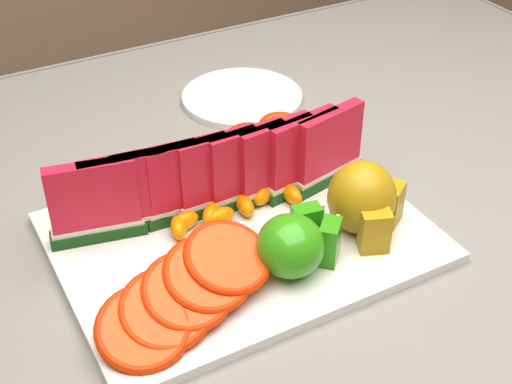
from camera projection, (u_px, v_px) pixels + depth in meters
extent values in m
cube|color=#513A1F|center=(229.00, 244.00, 0.83)|extent=(1.40, 0.90, 0.03)
cube|color=#513A1F|center=(410.00, 184.00, 1.58)|extent=(0.06, 0.06, 0.72)
cube|color=gray|center=(228.00, 231.00, 0.82)|extent=(1.52, 1.02, 0.01)
cube|color=gray|center=(97.00, 111.00, 1.24)|extent=(1.52, 0.01, 0.20)
cube|color=silver|center=(241.00, 237.00, 0.80)|extent=(0.40, 0.30, 0.01)
ellipsoid|color=#2B881A|center=(290.00, 246.00, 0.72)|extent=(0.09, 0.09, 0.07)
cube|color=#2B881A|center=(330.00, 242.00, 0.74)|extent=(0.04, 0.04, 0.05)
cube|color=beige|center=(334.00, 240.00, 0.75)|extent=(0.02, 0.02, 0.05)
cube|color=#2B881A|center=(306.00, 225.00, 0.77)|extent=(0.03, 0.02, 0.05)
cube|color=beige|center=(311.00, 224.00, 0.77)|extent=(0.03, 0.01, 0.05)
ellipsoid|color=#A18A1A|center=(362.00, 197.00, 0.78)|extent=(0.08, 0.08, 0.09)
cube|color=#A18A1A|center=(375.00, 232.00, 0.76)|extent=(0.04, 0.03, 0.05)
cube|color=#A18A1A|center=(391.00, 205.00, 0.80)|extent=(0.04, 0.04, 0.05)
cylinder|color=silver|center=(242.00, 97.00, 1.06)|extent=(0.24, 0.24, 0.01)
cube|color=#08360F|center=(99.00, 233.00, 0.78)|extent=(0.11, 0.04, 0.01)
cube|color=silver|center=(98.00, 226.00, 0.78)|extent=(0.10, 0.04, 0.01)
cube|color=red|center=(93.00, 195.00, 0.75)|extent=(0.10, 0.04, 0.08)
cube|color=#08360F|center=(130.00, 225.00, 0.79)|extent=(0.11, 0.04, 0.01)
cube|color=silver|center=(130.00, 218.00, 0.79)|extent=(0.10, 0.03, 0.01)
cube|color=red|center=(125.00, 187.00, 0.76)|extent=(0.10, 0.03, 0.08)
cube|color=#08360F|center=(161.00, 218.00, 0.81)|extent=(0.11, 0.03, 0.01)
cube|color=silver|center=(160.00, 211.00, 0.80)|extent=(0.10, 0.03, 0.01)
cube|color=red|center=(157.00, 180.00, 0.78)|extent=(0.10, 0.03, 0.08)
cube|color=#08360F|center=(190.00, 211.00, 0.82)|extent=(0.11, 0.03, 0.01)
cube|color=silver|center=(190.00, 204.00, 0.81)|extent=(0.10, 0.02, 0.01)
cube|color=red|center=(188.00, 173.00, 0.79)|extent=(0.10, 0.02, 0.08)
cube|color=#08360F|center=(219.00, 203.00, 0.83)|extent=(0.10, 0.02, 0.01)
cube|color=silver|center=(219.00, 197.00, 0.82)|extent=(0.10, 0.02, 0.01)
cube|color=red|center=(218.00, 166.00, 0.80)|extent=(0.10, 0.02, 0.08)
cube|color=#08360F|center=(247.00, 197.00, 0.84)|extent=(0.11, 0.03, 0.01)
cube|color=silver|center=(247.00, 190.00, 0.83)|extent=(0.10, 0.02, 0.01)
cube|color=red|center=(247.00, 160.00, 0.81)|extent=(0.10, 0.02, 0.08)
cube|color=#08360F|center=(275.00, 190.00, 0.85)|extent=(0.11, 0.03, 0.01)
cube|color=silver|center=(275.00, 183.00, 0.84)|extent=(0.10, 0.03, 0.01)
cube|color=red|center=(275.00, 153.00, 0.82)|extent=(0.10, 0.03, 0.08)
cube|color=#08360F|center=(301.00, 183.00, 0.86)|extent=(0.11, 0.04, 0.01)
cube|color=silver|center=(302.00, 177.00, 0.85)|extent=(0.10, 0.03, 0.01)
cube|color=red|center=(303.00, 147.00, 0.83)|extent=(0.10, 0.03, 0.08)
cube|color=#08360F|center=(327.00, 177.00, 0.87)|extent=(0.11, 0.04, 0.01)
cube|color=silver|center=(328.00, 170.00, 0.87)|extent=(0.10, 0.04, 0.01)
cube|color=red|center=(330.00, 141.00, 0.84)|extent=(0.10, 0.04, 0.08)
cylinder|color=red|center=(143.00, 328.00, 0.66)|extent=(0.10, 0.09, 0.04)
torus|color=#BF5311|center=(143.00, 328.00, 0.66)|extent=(0.11, 0.11, 0.04)
cylinder|color=red|center=(165.00, 309.00, 0.67)|extent=(0.09, 0.09, 0.04)
torus|color=#BF5311|center=(165.00, 309.00, 0.67)|extent=(0.10, 0.10, 0.04)
cylinder|color=red|center=(187.00, 291.00, 0.68)|extent=(0.08, 0.08, 0.04)
torus|color=#BF5311|center=(187.00, 291.00, 0.68)|extent=(0.09, 0.09, 0.04)
cylinder|color=red|center=(208.00, 274.00, 0.70)|extent=(0.09, 0.09, 0.04)
torus|color=#BF5311|center=(208.00, 274.00, 0.70)|extent=(0.10, 0.10, 0.04)
cylinder|color=red|center=(227.00, 257.00, 0.71)|extent=(0.10, 0.10, 0.04)
torus|color=#BF5311|center=(227.00, 257.00, 0.71)|extent=(0.11, 0.11, 0.04)
cylinder|color=red|center=(110.00, 195.00, 0.83)|extent=(0.07, 0.07, 0.03)
torus|color=#BF5311|center=(110.00, 195.00, 0.83)|extent=(0.08, 0.08, 0.03)
cylinder|color=red|center=(148.00, 182.00, 0.85)|extent=(0.08, 0.08, 0.03)
torus|color=#BF5311|center=(148.00, 182.00, 0.85)|extent=(0.09, 0.08, 0.03)
cylinder|color=red|center=(185.00, 169.00, 0.86)|extent=(0.08, 0.08, 0.03)
torus|color=#BF5311|center=(185.00, 169.00, 0.86)|extent=(0.09, 0.09, 0.03)
cylinder|color=red|center=(220.00, 156.00, 0.88)|extent=(0.09, 0.09, 0.03)
torus|color=#BF5311|center=(220.00, 156.00, 0.88)|extent=(0.10, 0.10, 0.03)
cylinder|color=red|center=(255.00, 144.00, 0.90)|extent=(0.09, 0.09, 0.03)
torus|color=#BF5311|center=(255.00, 144.00, 0.90)|extent=(0.10, 0.10, 0.03)
cylinder|color=red|center=(287.00, 133.00, 0.91)|extent=(0.09, 0.09, 0.03)
torus|color=#BF5311|center=(287.00, 133.00, 0.91)|extent=(0.10, 0.10, 0.03)
ellipsoid|color=orange|center=(179.00, 227.00, 0.78)|extent=(0.03, 0.04, 0.02)
ellipsoid|color=orange|center=(184.00, 221.00, 0.79)|extent=(0.04, 0.02, 0.02)
ellipsoid|color=orange|center=(211.00, 214.00, 0.80)|extent=(0.04, 0.04, 0.02)
ellipsoid|color=orange|center=(220.00, 217.00, 0.80)|extent=(0.04, 0.02, 0.02)
ellipsoid|color=orange|center=(245.00, 205.00, 0.82)|extent=(0.02, 0.04, 0.02)
ellipsoid|color=orange|center=(263.00, 195.00, 0.83)|extent=(0.04, 0.03, 0.02)
ellipsoid|color=orange|center=(264.00, 192.00, 0.84)|extent=(0.04, 0.03, 0.02)
ellipsoid|color=orange|center=(292.00, 194.00, 0.83)|extent=(0.02, 0.03, 0.02)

